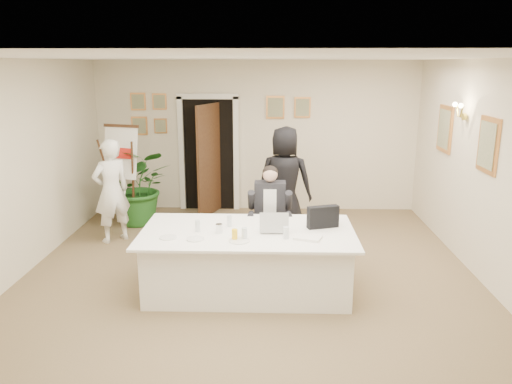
{
  "coord_description": "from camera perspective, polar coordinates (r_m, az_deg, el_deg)",
  "views": [
    {
      "loc": [
        0.28,
        -5.83,
        2.73
      ],
      "look_at": [
        0.08,
        0.6,
        1.07
      ],
      "focal_mm": 35.0,
      "sensor_mm": 36.0,
      "label": 1
    }
  ],
  "objects": [
    {
      "name": "floor",
      "position": [
        6.45,
        -0.9,
        -10.62
      ],
      "size": [
        7.0,
        7.0,
        0.0
      ],
      "primitive_type": "plane",
      "color": "brown",
      "rests_on": "ground"
    },
    {
      "name": "ceiling",
      "position": [
        5.84,
        -1.01,
        15.12
      ],
      "size": [
        6.0,
        7.0,
        0.02
      ],
      "primitive_type": "cube",
      "color": "white",
      "rests_on": "wall_back"
    },
    {
      "name": "wall_back",
      "position": [
        9.43,
        0.05,
        6.34
      ],
      "size": [
        6.0,
        0.1,
        2.8
      ],
      "primitive_type": "cube",
      "color": "beige",
      "rests_on": "floor"
    },
    {
      "name": "wall_front",
      "position": [
        2.7,
        -4.55,
        -15.17
      ],
      "size": [
        6.0,
        0.1,
        2.8
      ],
      "primitive_type": "cube",
      "color": "beige",
      "rests_on": "floor"
    },
    {
      "name": "wall_left",
      "position": [
        6.82,
        -27.02,
        1.6
      ],
      "size": [
        0.1,
        7.0,
        2.8
      ],
      "primitive_type": "cube",
      "color": "beige",
      "rests_on": "floor"
    },
    {
      "name": "wall_right",
      "position": [
        6.57,
        26.18,
        1.26
      ],
      "size": [
        0.1,
        7.0,
        2.8
      ],
      "primitive_type": "cube",
      "color": "beige",
      "rests_on": "floor"
    },
    {
      "name": "doorway",
      "position": [
        9.38,
        -5.4,
        4.02
      ],
      "size": [
        1.14,
        0.86,
        2.2
      ],
      "color": "black",
      "rests_on": "floor"
    },
    {
      "name": "pictures_back_wall",
      "position": [
        9.41,
        -4.9,
        9.02
      ],
      "size": [
        3.4,
        0.06,
        0.8
      ],
      "primitive_type": null,
      "color": "#DB914A",
      "rests_on": "wall_back"
    },
    {
      "name": "pictures_right_wall",
      "position": [
        7.59,
        22.63,
        5.92
      ],
      "size": [
        0.06,
        2.2,
        0.8
      ],
      "primitive_type": null,
      "color": "#DB914A",
      "rests_on": "wall_right"
    },
    {
      "name": "wall_sconce",
      "position": [
        7.53,
        22.38,
        8.57
      ],
      "size": [
        0.2,
        0.3,
        0.24
      ],
      "primitive_type": null,
      "color": "gold",
      "rests_on": "wall_right"
    },
    {
      "name": "conference_table",
      "position": [
        6.18,
        -0.94,
        -7.79
      ],
      "size": [
        2.58,
        1.38,
        0.78
      ],
      "color": "white",
      "rests_on": "floor"
    },
    {
      "name": "seated_man",
      "position": [
        7.02,
        1.59,
        -2.45
      ],
      "size": [
        0.67,
        0.71,
        1.38
      ],
      "primitive_type": null,
      "rotation": [
        0.0,
        0.0,
        -0.14
      ],
      "color": "black",
      "rests_on": "floor"
    },
    {
      "name": "flip_chart",
      "position": [
        8.69,
        -14.67,
        1.15
      ],
      "size": [
        0.63,
        0.46,
        1.73
      ],
      "color": "black",
      "rests_on": "floor"
    },
    {
      "name": "standing_man",
      "position": [
        8.07,
        -16.19,
        0.11
      ],
      "size": [
        0.7,
        0.69,
        1.63
      ],
      "primitive_type": "imported",
      "rotation": [
        0.0,
        0.0,
        3.88
      ],
      "color": "white",
      "rests_on": "floor"
    },
    {
      "name": "standing_woman",
      "position": [
        8.05,
        3.29,
        1.21
      ],
      "size": [
        0.96,
        0.71,
        1.78
      ],
      "primitive_type": "imported",
      "rotation": [
        0.0,
        0.0,
        2.96
      ],
      "color": "black",
      "rests_on": "floor"
    },
    {
      "name": "potted_palm",
      "position": [
        8.88,
        -13.16,
        0.67
      ],
      "size": [
        1.21,
        1.05,
        1.35
      ],
      "primitive_type": "imported",
      "rotation": [
        0.0,
        0.0,
        0.0
      ],
      "color": "#20591D",
      "rests_on": "floor"
    },
    {
      "name": "laptop",
      "position": [
        6.01,
        2.08,
        -3.15
      ],
      "size": [
        0.35,
        0.37,
        0.28
      ],
      "primitive_type": null,
      "rotation": [
        0.0,
        0.0,
        0.02
      ],
      "color": "#B7BABC",
      "rests_on": "conference_table"
    },
    {
      "name": "laptop_bag",
      "position": [
        6.17,
        7.65,
        -2.84
      ],
      "size": [
        0.4,
        0.22,
        0.27
      ],
      "primitive_type": "cube",
      "rotation": [
        0.0,
        0.0,
        0.32
      ],
      "color": "black",
      "rests_on": "conference_table"
    },
    {
      "name": "paper_stack",
      "position": [
        5.8,
        5.94,
        -5.21
      ],
      "size": [
        0.35,
        0.3,
        0.03
      ],
      "primitive_type": "cube",
      "rotation": [
        0.0,
        0.0,
        -0.33
      ],
      "color": "white",
      "rests_on": "conference_table"
    },
    {
      "name": "plate_left",
      "position": [
        5.88,
        -10.01,
        -5.13
      ],
      "size": [
        0.23,
        0.23,
        0.01
      ],
      "primitive_type": "cylinder",
      "rotation": [
        0.0,
        0.0,
        0.17
      ],
      "color": "white",
      "rests_on": "conference_table"
    },
    {
      "name": "plate_mid",
      "position": [
        5.78,
        -6.95,
        -5.35
      ],
      "size": [
        0.22,
        0.22,
        0.01
      ],
      "primitive_type": "cylinder",
      "rotation": [
        0.0,
        0.0,
        0.06
      ],
      "color": "white",
      "rests_on": "conference_table"
    },
    {
      "name": "plate_near",
      "position": [
        5.69,
        -1.93,
        -5.58
      ],
      "size": [
        0.29,
        0.29,
        0.01
      ],
      "primitive_type": "cylinder",
      "rotation": [
        0.0,
        0.0,
        -0.24
      ],
      "color": "white",
      "rests_on": "conference_table"
    },
    {
      "name": "glass_a",
      "position": [
        6.03,
        -6.69,
        -3.88
      ],
      "size": [
        0.06,
        0.06,
        0.14
      ],
      "primitive_type": "cylinder",
      "rotation": [
        0.0,
        0.0,
        0.03
      ],
      "color": "silver",
      "rests_on": "conference_table"
    },
    {
      "name": "glass_b",
      "position": [
        5.73,
        -1.33,
        -4.77
      ],
      "size": [
        0.08,
        0.08,
        0.14
      ],
      "primitive_type": "cylinder",
      "rotation": [
        0.0,
        0.0,
        0.31
      ],
      "color": "silver",
      "rests_on": "conference_table"
    },
    {
      "name": "glass_c",
      "position": [
        5.77,
        3.45,
        -4.66
      ],
      "size": [
        0.08,
        0.08,
        0.14
      ],
      "primitive_type": "cylinder",
      "rotation": [
        0.0,
        0.0,
        -0.27
      ],
      "color": "silver",
      "rests_on": "conference_table"
    },
    {
      "name": "glass_d",
      "position": [
        6.19,
        -3.07,
        -3.33
      ],
      "size": [
        0.08,
        0.08,
        0.14
      ],
      "primitive_type": "cylinder",
      "rotation": [
        0.0,
        0.0,
        -0.32
      ],
      "color": "silver",
      "rests_on": "conference_table"
    },
    {
      "name": "oj_glass",
      "position": [
        5.71,
        -2.46,
        -4.9
      ],
      "size": [
        0.07,
        0.07,
        0.13
      ],
      "primitive_type": "cylinder",
      "rotation": [
        0.0,
        0.0,
        0.07
      ],
      "color": "yellow",
      "rests_on": "conference_table"
    },
    {
      "name": "steel_jug",
      "position": [
        5.97,
        -4.24,
        -4.17
      ],
      "size": [
        0.1,
        0.1,
        0.11
      ],
      "primitive_type": "cylinder",
      "rotation": [
        0.0,
        0.0,
        0.32
      ],
      "color": "silver",
      "rests_on": "conference_table"
    }
  ]
}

